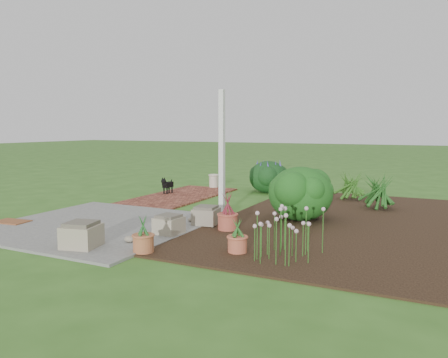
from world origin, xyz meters
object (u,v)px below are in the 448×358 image
at_px(stone_trough_near, 82,236).
at_px(evergreen_shrub, 300,192).
at_px(cream_ceramic_urn, 214,181).
at_px(black_dog, 167,184).

height_order(stone_trough_near, evergreen_shrub, evergreen_shrub).
height_order(stone_trough_near, cream_ceramic_urn, cream_ceramic_urn).
xyz_separation_m(black_dog, cream_ceramic_urn, (0.53, 1.64, -0.06)).
bearing_deg(evergreen_shrub, stone_trough_near, -124.30).
xyz_separation_m(stone_trough_near, black_dog, (-1.75, 4.86, 0.08)).
relative_size(stone_trough_near, cream_ceramic_urn, 1.32).
distance_m(black_dog, evergreen_shrub, 4.31).
height_order(black_dog, evergreen_shrub, evergreen_shrub).
distance_m(stone_trough_near, black_dog, 5.17).
bearing_deg(stone_trough_near, evergreen_shrub, 55.70).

